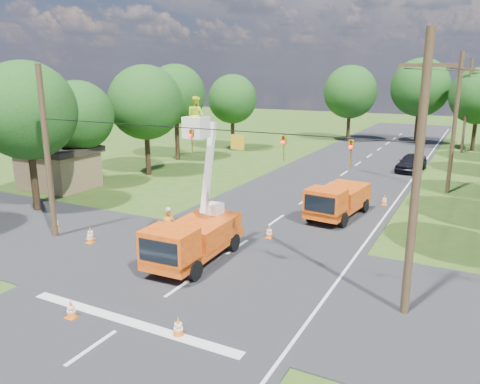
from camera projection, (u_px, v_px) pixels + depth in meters
The scene contains 31 objects.
ground at pixel (327, 186), 36.44m from camera, with size 140.00×140.00×0.00m, color #2F5018.
road_main at pixel (327, 186), 36.44m from camera, with size 12.00×100.00×0.06m, color black.
road_cross at pixel (206, 269), 20.96m from camera, with size 56.00×10.00×0.07m, color black.
stop_bar at pixel (129, 323), 16.49m from camera, with size 9.00×0.45×0.02m, color silver.
edge_line at pixel (401, 194), 33.94m from camera, with size 0.12×90.00×0.02m, color silver.
bucket_truck at pixel (193, 229), 21.36m from camera, with size 2.53×5.98×7.58m.
second_truck at pixel (337, 200), 28.16m from camera, with size 2.78×5.94×2.15m.
ground_worker at pixel (169, 226), 24.06m from camera, with size 0.64×0.42×1.77m, color orange.
distant_car at pixel (411, 163), 41.59m from camera, with size 1.87×4.66×1.59m, color black.
traffic_cone_0 at pixel (71, 309), 16.72m from camera, with size 0.38×0.38×0.71m.
traffic_cone_1 at pixel (178, 327), 15.56m from camera, with size 0.38×0.38×0.71m.
traffic_cone_2 at pixel (269, 232), 24.81m from camera, with size 0.38×0.38×0.71m.
traffic_cone_3 at pixel (308, 215), 27.83m from camera, with size 0.38×0.38×0.71m.
traffic_cone_4 at pixel (90, 237), 24.07m from camera, with size 0.38×0.38×0.71m.
traffic_cone_5 at pixel (90, 233), 24.58m from camera, with size 0.38×0.38×0.71m.
traffic_cone_6 at pixel (55, 223), 26.31m from camera, with size 0.38×0.38×0.71m.
traffic_cone_7 at pixel (384, 200), 31.02m from camera, with size 0.38×0.38×0.71m.
pole_right_near at pixel (417, 177), 15.90m from camera, with size 1.80×0.30×10.00m.
pole_right_mid at pixel (455, 123), 33.10m from camera, with size 1.80×0.30×10.00m.
pole_right_far at pixel (467, 106), 50.30m from camera, with size 1.80×0.30×10.00m.
pole_left at pixel (47, 154), 24.09m from camera, with size 0.30×0.30×9.00m.
signal_span at pixel (251, 143), 18.51m from camera, with size 18.00×0.29×1.07m.
shed at pixel (58, 167), 35.47m from camera, with size 5.50×4.50×3.15m.
tree_left_b at pixel (27, 111), 28.45m from camera, with size 6.00×6.00×9.32m.
tree_left_c at pixel (78, 116), 34.71m from camera, with size 5.20×5.20×8.06m.
tree_left_d at pixel (145, 103), 39.03m from camera, with size 6.20×6.20×9.24m.
tree_left_e at pixel (176, 94), 45.76m from camera, with size 5.80×5.80×9.41m.
tree_left_f at pixel (232, 99), 51.95m from camera, with size 5.40×5.40×8.40m.
tree_far_a at pixel (350, 92), 58.63m from camera, with size 6.60×6.60×9.50m.
tree_far_b at pixel (420, 87), 56.63m from camera, with size 7.00×7.00×10.32m.
tree_far_c at pixel (479, 96), 51.33m from camera, with size 6.20×6.20×9.18m.
Camera 1 is at (10.31, -14.56, 8.57)m, focal length 35.00 mm.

